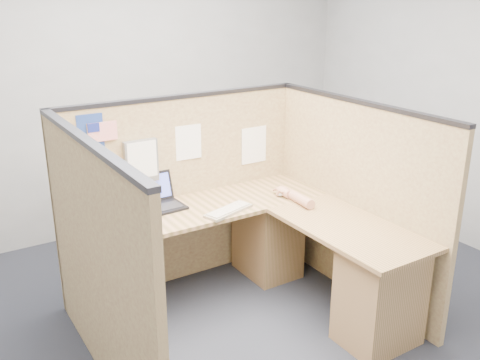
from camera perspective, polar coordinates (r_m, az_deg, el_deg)
floor at (r=3.89m, az=1.28°, el=-16.05°), size 5.00×5.00×0.00m
wall_back at (r=5.27m, az=-12.41°, el=9.53°), size 5.00×0.00×5.00m
cubicle_partitions at (r=3.83m, az=-2.16°, el=-3.46°), size 2.06×1.83×1.53m
l_desk at (r=3.97m, az=1.27°, el=-8.58°), size 1.95×1.75×0.73m
laptop at (r=4.07m, az=-8.70°, el=-2.01°), size 0.34×0.32×0.24m
keyboard at (r=3.93m, az=-1.24°, el=-3.27°), size 0.42×0.25×0.03m
mouse at (r=4.25m, az=4.55°, el=-1.39°), size 0.12×0.07×0.05m
hand_forearm at (r=4.14m, az=5.88°, el=-1.76°), size 0.12×0.41×0.09m
blue_poster at (r=3.87m, az=-15.67°, el=5.01°), size 0.19×0.01×0.25m
american_flag at (r=3.88m, az=-14.78°, el=4.76°), size 0.21×0.01×0.37m
file_holder at (r=4.02m, az=-10.48°, el=1.95°), size 0.26×0.05×0.33m
paper_left at (r=4.18m, az=-5.51°, el=4.02°), size 0.21×0.02×0.27m
paper_right at (r=4.51m, az=1.50°, el=3.74°), size 0.24×0.01×0.31m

